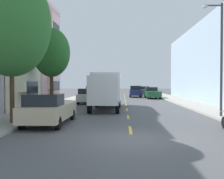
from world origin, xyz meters
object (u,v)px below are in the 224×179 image
Objects in this scene: parked_pickup_champagne at (49,110)px; moving_navy_sedan at (135,91)px; delivery_box_truck at (107,88)px; parked_pickup_white at (88,96)px; parked_hatchback_orange at (102,91)px; parked_pickup_charcoal at (145,91)px; parked_suv_black at (94,93)px; parked_pickup_forest at (152,93)px; street_tree_nearest at (11,23)px; street_tree_second at (51,53)px; street_lamp at (219,51)px.

moving_navy_sedan is at bearing 78.20° from parked_pickup_champagne.
parked_pickup_white is (-2.54, 6.51, -1.02)m from delivery_box_truck.
parked_hatchback_orange is 8.91m from parked_pickup_charcoal.
parked_hatchback_orange is 14.70m from parked_suv_black.
parked_pickup_forest is at bearing 26.55° from parked_suv_black.
parked_pickup_charcoal is at bearing 78.45° from delivery_box_truck.
parked_pickup_forest is (10.63, 26.35, -4.70)m from street_tree_nearest.
parked_suv_black is at bearing 82.04° from street_tree_second.
parked_hatchback_orange is 0.76× the size of parked_pickup_champagne.
parked_hatchback_orange is at bearing 90.25° from parked_suv_black.
street_tree_second is 0.93× the size of street_lamp.
parked_pickup_champagne is 1.09× the size of parked_suv_black.
street_tree_nearest is 10.78m from delivery_box_truck.
street_lamp is 9.91m from delivery_box_truck.
street_tree_nearest is 37.08m from parked_hatchback_orange.
delivery_box_truck is 1.54× the size of parked_pickup_champagne.
street_lamp is 1.53× the size of parked_suv_black.
street_lamp is 1.39× the size of parked_pickup_white.
street_lamp reaches higher than parked_suv_black.
street_lamp is 1.38× the size of parked_pickup_forest.
parked_pickup_champagne is (-2.64, -8.72, -1.02)m from delivery_box_truck.
parked_suv_black is (-0.08, 6.50, 0.16)m from parked_pickup_white.
parked_hatchback_orange is at bearing 130.02° from parked_pickup_forest.
street_tree_nearest is 16.36m from parked_pickup_white.
street_tree_nearest reaches higher than moving_navy_sedan.
parked_pickup_charcoal is (10.64, 38.57, -4.70)m from street_tree_nearest.
street_tree_second is at bearing -165.43° from delivery_box_truck.
street_lamp is at bearing -85.70° from parked_pickup_forest.
parked_pickup_white is 1.10× the size of parked_suv_black.
parked_hatchback_orange is 0.83× the size of parked_suv_black.
street_lamp is (12.36, -4.42, -0.50)m from street_tree_second.
street_lamp reaches higher than moving_navy_sedan.
parked_hatchback_orange is at bearing 107.40° from street_lamp.
delivery_box_truck is at bearing 73.17° from parked_pickup_champagne.
delivery_box_truck reaches higher than parked_hatchback_orange.
parked_pickup_charcoal is at bearing 92.80° from street_lamp.
moving_navy_sedan is (-2.43, 3.80, 0.16)m from parked_pickup_forest.
parked_hatchback_orange is (-8.71, 10.37, -0.07)m from parked_pickup_forest.
parked_pickup_forest reaches higher than parked_hatchback_orange.
street_tree_nearest is 22.58m from parked_suv_black.
parked_suv_black reaches higher than parked_pickup_champagne.
street_tree_nearest is 1.56× the size of parked_pickup_champagne.
parked_hatchback_orange is (-0.14, 21.19, -0.07)m from parked_pickup_white.
parked_pickup_forest is at bearing 94.30° from street_lamp.
parked_pickup_forest is at bearing 71.59° from parked_pickup_champagne.
street_tree_second is 0.84× the size of delivery_box_truck.
parked_pickup_champagne is at bearing -101.80° from moving_navy_sedan.
parked_pickup_champagne is 30.49m from moving_navy_sedan.
street_tree_second reaches higher than parked_hatchback_orange.
street_tree_second reaches higher than parked_pickup_champagne.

